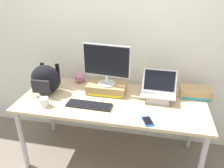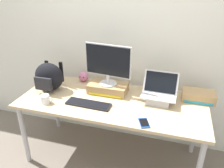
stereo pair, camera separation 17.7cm
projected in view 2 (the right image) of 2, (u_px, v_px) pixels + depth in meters
The scene contains 12 objects.
ground_plane at pixel (112, 156), 2.61m from camera, with size 20.00×20.00×0.00m, color #70665B.
back_wall at pixel (125, 35), 2.47m from camera, with size 7.00×0.10×2.60m, color silver.
desk at pixel (112, 105), 2.31m from camera, with size 1.88×0.80×0.75m.
toner_box_yellow at pixel (108, 88), 2.42m from camera, with size 0.41×0.24×0.10m.
desktop_monitor at pixel (108, 64), 2.29m from camera, with size 0.50×0.19×0.43m.
open_laptop at pixel (159, 96), 2.22m from camera, with size 0.34×0.24×0.30m.
external_keyboard at pixel (88, 104), 2.19m from camera, with size 0.45×0.15×0.02m.
messenger_backpack at pixel (49, 77), 2.43m from camera, with size 0.32×0.28×0.31m.
coffee_mug at pixel (45, 99), 2.21m from camera, with size 0.13×0.09×0.09m.
cell_phone at pixel (144, 123), 1.92m from camera, with size 0.12×0.16×0.01m.
plush_toy at pixel (83, 77), 2.66m from camera, with size 0.11×0.11×0.11m.
toner_box_cyan at pixel (198, 96), 2.25m from camera, with size 0.32×0.18×0.10m.
Camera 2 is at (0.57, -1.90, 1.89)m, focal length 35.93 mm.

